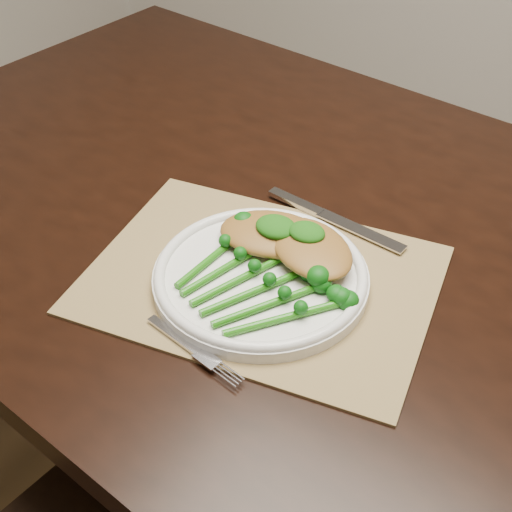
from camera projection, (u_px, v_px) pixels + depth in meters
The scene contains 10 objects.
dining_table at pixel (317, 412), 1.20m from camera, with size 1.71×1.11×0.75m.
placemat at pixel (261, 279), 0.90m from camera, with size 0.42×0.31×0.00m, color olive.
dinner_plate at pixel (261, 276), 0.88m from camera, with size 0.27×0.27×0.02m.
knife at pixel (321, 213), 0.99m from camera, with size 0.22×0.04×0.01m.
fork at pixel (199, 354), 0.79m from camera, with size 0.15×0.04×0.00m.
chicken_fillet_left at pixel (272, 234), 0.92m from camera, with size 0.14×0.09×0.03m, color olive.
chicken_fillet_right at pixel (311, 248), 0.89m from camera, with size 0.13×0.09×0.03m, color olive.
pesto_dollop_left at pixel (276, 227), 0.90m from camera, with size 0.05×0.05×0.02m, color #0E4209.
pesto_dollop_right at pixel (307, 232), 0.89m from camera, with size 0.05×0.04×0.02m, color #0E4209.
broccolini_bundle at pixel (247, 285), 0.85m from camera, with size 0.22×0.23×0.04m.
Camera 1 is at (0.28, -0.56, 1.35)m, focal length 50.00 mm.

